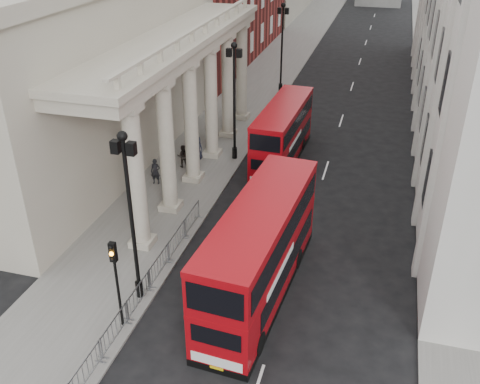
% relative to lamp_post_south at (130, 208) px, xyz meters
% --- Properties ---
extents(ground, '(260.00, 260.00, 0.00)m').
position_rel_lamp_post_south_xyz_m(ground, '(0.60, -4.00, -4.91)').
color(ground, black).
rests_on(ground, ground).
extents(sidewalk_west, '(6.00, 140.00, 0.12)m').
position_rel_lamp_post_south_xyz_m(sidewalk_west, '(-2.40, 26.00, -4.85)').
color(sidewalk_west, slate).
rests_on(sidewalk_west, ground).
extents(sidewalk_east, '(3.00, 140.00, 0.12)m').
position_rel_lamp_post_south_xyz_m(sidewalk_east, '(14.10, 26.00, -4.85)').
color(sidewalk_east, slate).
rests_on(sidewalk_east, ground).
extents(kerb, '(0.20, 140.00, 0.14)m').
position_rel_lamp_post_south_xyz_m(kerb, '(0.55, 26.00, -4.84)').
color(kerb, slate).
rests_on(kerb, ground).
extents(portico_building, '(9.00, 28.00, 12.00)m').
position_rel_lamp_post_south_xyz_m(portico_building, '(-9.90, 14.00, 1.09)').
color(portico_building, '#A59E8B').
rests_on(portico_building, ground).
extents(lamp_post_south, '(1.05, 0.44, 8.32)m').
position_rel_lamp_post_south_xyz_m(lamp_post_south, '(0.00, 0.00, 0.00)').
color(lamp_post_south, black).
rests_on(lamp_post_south, sidewalk_west).
extents(lamp_post_mid, '(1.05, 0.44, 8.32)m').
position_rel_lamp_post_south_xyz_m(lamp_post_mid, '(0.00, 16.00, 0.00)').
color(lamp_post_mid, black).
rests_on(lamp_post_mid, sidewalk_west).
extents(lamp_post_north, '(1.05, 0.44, 8.32)m').
position_rel_lamp_post_south_xyz_m(lamp_post_north, '(0.00, 32.00, 0.00)').
color(lamp_post_north, black).
rests_on(lamp_post_north, sidewalk_west).
extents(traffic_light, '(0.28, 0.33, 4.30)m').
position_rel_lamp_post_south_xyz_m(traffic_light, '(0.10, -2.02, -1.80)').
color(traffic_light, black).
rests_on(traffic_light, sidewalk_west).
extents(crowd_barriers, '(0.50, 18.75, 1.10)m').
position_rel_lamp_post_south_xyz_m(crowd_barriers, '(0.25, -1.77, -4.24)').
color(crowd_barriers, gray).
rests_on(crowd_barriers, sidewalk_west).
extents(bus_near, '(3.40, 11.04, 4.70)m').
position_rel_lamp_post_south_xyz_m(bus_near, '(5.30, 1.93, -2.46)').
color(bus_near, '#9B070E').
rests_on(bus_near, ground).
extents(bus_far, '(2.68, 9.59, 4.10)m').
position_rel_lamp_post_south_xyz_m(bus_far, '(3.29, 16.88, -2.77)').
color(bus_far, '#9F070E').
rests_on(bus_far, ground).
extents(pedestrian_a, '(0.67, 0.49, 1.72)m').
position_rel_lamp_post_south_xyz_m(pedestrian_a, '(-3.86, 10.79, -3.93)').
color(pedestrian_a, black).
rests_on(pedestrian_a, sidewalk_west).
extents(pedestrian_b, '(0.94, 0.83, 1.62)m').
position_rel_lamp_post_south_xyz_m(pedestrian_b, '(-3.06, 13.64, -3.98)').
color(pedestrian_b, black).
rests_on(pedestrian_b, sidewalk_west).
extents(pedestrian_c, '(0.94, 0.74, 1.70)m').
position_rel_lamp_post_south_xyz_m(pedestrian_c, '(-2.50, 15.16, -3.94)').
color(pedestrian_c, black).
rests_on(pedestrian_c, sidewalk_west).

